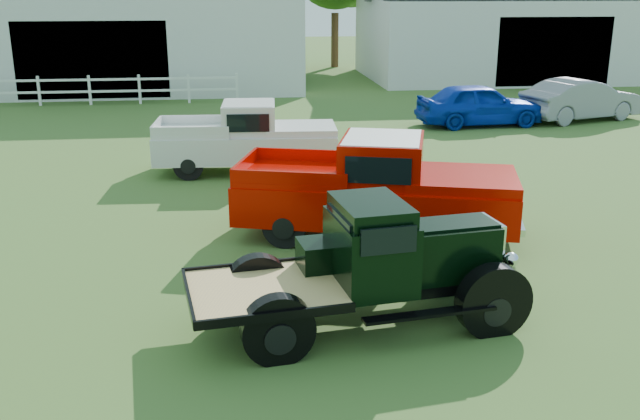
{
  "coord_description": "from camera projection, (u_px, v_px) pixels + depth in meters",
  "views": [
    {
      "loc": [
        -1.2,
        -10.21,
        4.67
      ],
      "look_at": [
        0.2,
        1.2,
        1.05
      ],
      "focal_mm": 40.0,
      "sensor_mm": 36.0,
      "label": 1
    }
  ],
  "objects": [
    {
      "name": "fence_rail",
      "position": [
        64.0,
        90.0,
        29.03
      ],
      "size": [
        14.2,
        0.16,
        1.2
      ],
      "primitive_type": null,
      "color": "white",
      "rests_on": "ground"
    },
    {
      "name": "misc_car_blue",
      "position": [
        479.0,
        104.0,
        24.76
      ],
      "size": [
        4.43,
        2.0,
        1.48
      ],
      "primitive_type": "imported",
      "rotation": [
        0.0,
        0.0,
        1.63
      ],
      "color": "#062DA9",
      "rests_on": "ground"
    },
    {
      "name": "red_pickup",
      "position": [
        376.0,
        187.0,
        13.63
      ],
      "size": [
        5.84,
        3.54,
        1.99
      ],
      "primitive_type": null,
      "rotation": [
        0.0,
        0.0,
        -0.28
      ],
      "color": "#B40900",
      "rests_on": "ground"
    },
    {
      "name": "white_pickup",
      "position": [
        246.0,
        138.0,
        18.53
      ],
      "size": [
        4.95,
        2.15,
        1.78
      ],
      "primitive_type": null,
      "rotation": [
        0.0,
        0.0,
        -0.06
      ],
      "color": "silver",
      "rests_on": "ground"
    },
    {
      "name": "shed_right",
      "position": [
        519.0,
        27.0,
        37.61
      ],
      "size": [
        16.8,
        9.2,
        5.2
      ],
      "primitive_type": null,
      "color": "silver",
      "rests_on": "ground"
    },
    {
      "name": "vintage_flatbed",
      "position": [
        364.0,
        265.0,
        10.02
      ],
      "size": [
        4.89,
        2.49,
        1.85
      ],
      "primitive_type": null,
      "rotation": [
        0.0,
        0.0,
        0.14
      ],
      "color": "black",
      "rests_on": "ground"
    },
    {
      "name": "ground",
      "position": [
        317.0,
        297.0,
        11.21
      ],
      "size": [
        120.0,
        120.0,
        0.0
      ],
      "primitive_type": "plane",
      "color": "#496328"
    },
    {
      "name": "misc_car_grey",
      "position": [
        581.0,
        100.0,
        25.73
      ],
      "size": [
        4.78,
        2.84,
        1.49
      ],
      "primitive_type": "imported",
      "rotation": [
        0.0,
        0.0,
        1.87
      ],
      "color": "gray",
      "rests_on": "ground"
    },
    {
      "name": "shed_left",
      "position": [
        108.0,
        27.0,
        34.16
      ],
      "size": [
        18.8,
        10.2,
        5.6
      ],
      "primitive_type": null,
      "color": "silver",
      "rests_on": "ground"
    }
  ]
}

